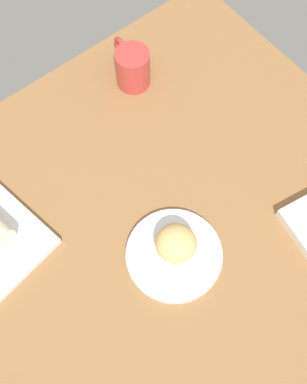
{
  "coord_description": "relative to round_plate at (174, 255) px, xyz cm",
  "views": [
    {
      "loc": [
        18.58,
        27.42,
        95.99
      ],
      "look_at": [
        -6.43,
        -3.98,
        7.0
      ],
      "focal_mm": 44.7,
      "sensor_mm": 36.0,
      "label": 1
    }
  ],
  "objects": [
    {
      "name": "dining_table",
      "position": [
        1.73,
        -8.44,
        -2.7
      ],
      "size": [
        110.0,
        90.0,
        4.0
      ],
      "primitive_type": "cube",
      "color": "olive",
      "rests_on": "ground"
    },
    {
      "name": "coffee_mug",
      "position": [
        -19.83,
        -39.3,
        4.21
      ],
      "size": [
        7.86,
        12.88,
        9.6
      ],
      "color": "#B23833",
      "rests_on": "dining_table"
    },
    {
      "name": "round_plate",
      "position": [
        0.0,
        0.0,
        0.0
      ],
      "size": [
        19.19,
        19.19,
        1.4
      ],
      "primitive_type": "cylinder",
      "color": "white",
      "rests_on": "dining_table"
    },
    {
      "name": "scone_pastry",
      "position": [
        -0.88,
        -0.74,
        3.88
      ],
      "size": [
        11.07,
        11.05,
        6.36
      ],
      "primitive_type": "ellipsoid",
      "rotation": [
        0.0,
        0.0,
        5.72
      ],
      "color": "#DEB36A",
      "rests_on": "round_plate"
    }
  ]
}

